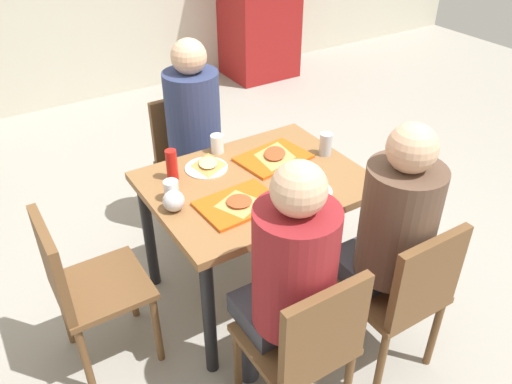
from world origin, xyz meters
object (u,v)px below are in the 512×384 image
Objects in this scene: pizza_slice_c at (208,164)px; plastic_cup_a at (217,144)px; chair_near_right at (404,291)px; pizza_slice_a at (239,202)px; tray_red_far at (273,158)px; person_far_side at (197,128)px; pizza_slice_b at (275,154)px; pizza_slice_d at (303,189)px; soda_can at (326,144)px; plastic_cup_c at (171,190)px; person_in_brown_jacket at (390,230)px; paper_plate_near_edge at (309,191)px; condiment_bottle at (172,165)px; chair_far_side at (189,154)px; plastic_cup_b at (303,204)px; chair_left_end at (82,283)px; main_table at (256,197)px; chair_near_left at (307,343)px; foil_bundle at (174,201)px; person_in_red at (288,275)px; paper_plate_center at (206,168)px; tray_red_near at (239,204)px.

pizza_slice_c is 2.26× the size of plastic_cup_a.
chair_near_right is 0.83m from pizza_slice_a.
person_far_side is at bearing 109.19° from tray_red_far.
pizza_slice_b is 0.34m from pizza_slice_d.
soda_can is at bearing -20.24° from pizza_slice_c.
plastic_cup_c is at bearing 128.73° from chair_near_right.
person_in_brown_jacket reaches higher than paper_plate_near_edge.
plastic_cup_a is 0.34m from condiment_bottle.
chair_far_side is 1.18m from plastic_cup_b.
person_in_brown_jacket reaches higher than chair_left_end.
chair_far_side is 1.06m from paper_plate_near_edge.
plastic_cup_b reaches higher than pizza_slice_c.
main_table is 0.27m from pizza_slice_d.
plastic_cup_b is at bearing 118.14° from chair_near_right.
condiment_bottle reaches higher than pizza_slice_b.
person_far_side reaches higher than tray_red_far.
tray_red_far is at bearing -19.37° from pizza_slice_c.
chair_near_left is 3.08× the size of pizza_slice_b.
paper_plate_near_edge is 0.36m from pizza_slice_b.
pizza_slice_d is 0.62m from plastic_cup_c.
condiment_bottle reaches higher than chair_near_right.
soda_can is at bearing -22.50° from pizza_slice_b.
foil_bundle is at bearing 162.24° from pizza_slice_d.
paper_plate_center is at bearing 83.17° from person_in_red.
plastic_cup_c is (-0.26, -0.17, 0.05)m from paper_plate_center.
pizza_slice_a is 0.29m from plastic_cup_b.
person_far_side reaches higher than plastic_cup_c.
chair_far_side reaches higher than tray_red_far.
pizza_slice_b is at bearing -45.33° from plastic_cup_a.
person_in_red is at bearing -97.86° from pizza_slice_c.
condiment_bottle reaches higher than chair_near_left.
plastic_cup_b is at bearing 127.95° from person_in_brown_jacket.
pizza_slice_d is at bearing -56.13° from paper_plate_center.
chair_far_side is 0.74m from condiment_bottle.
chair_near_right is 1.00× the size of chair_far_side.
chair_left_end is 0.78m from tray_red_near.
chair_far_side is at bearing 78.85° from pizza_slice_a.
chair_left_end reaches higher than plastic_cup_b.
plastic_cup_a and plastic_cup_c have the same top height.
tray_red_near is 3.60× the size of plastic_cup_c.
pizza_slice_c reaches higher than tray_red_far.
paper_plate_center is 0.97× the size of pizza_slice_c.
person_far_side reaches higher than pizza_slice_c.
condiment_bottle is (-0.61, 1.02, 0.32)m from chair_near_right.
person_in_red is at bearing -100.33° from chair_far_side.
plastic_cup_b is at bearing 46.37° from person_in_red.
condiment_bottle is at bearing 137.92° from paper_plate_near_edge.
person_far_side reaches higher than plastic_cup_b.
chair_left_end is 1.10m from pizza_slice_d.
tray_red_far is at bearing 85.69° from paper_plate_near_edge.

